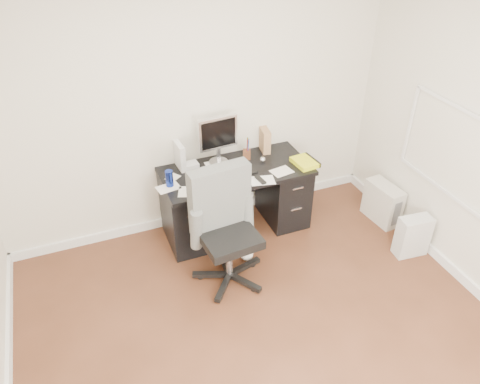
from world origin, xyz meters
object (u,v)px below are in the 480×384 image
object	(u,v)px
keyboard	(237,174)
wicker_basket	(225,218)
desk	(236,198)
pc_tower	(383,203)
lcd_monitor	(218,141)
office_chair	(229,232)

from	to	relation	value
keyboard	wicker_basket	bearing A→B (deg)	149.74
keyboard	desk	bearing A→B (deg)	65.90
pc_tower	wicker_basket	bearing A→B (deg)	161.70
desk	keyboard	world-z (taller)	keyboard
desk	wicker_basket	world-z (taller)	desk
lcd_monitor	keyboard	distance (m)	0.39
desk	office_chair	distance (m)	0.78
pc_tower	wicker_basket	xyz separation A→B (m)	(-1.70, 0.38, -0.00)
desk	pc_tower	size ratio (longest dim) A/B	3.41
office_chair	pc_tower	xyz separation A→B (m)	(1.89, 0.24, -0.35)
pc_tower	wicker_basket	world-z (taller)	pc_tower
desk	wicker_basket	bearing A→B (deg)	-158.77
lcd_monitor	keyboard	world-z (taller)	lcd_monitor
pc_tower	keyboard	bearing A→B (deg)	162.38
keyboard	pc_tower	distance (m)	1.70
pc_tower	lcd_monitor	bearing A→B (deg)	153.80
desk	pc_tower	xyz separation A→B (m)	(1.55, -0.44, -0.18)
desk	office_chair	world-z (taller)	office_chair
keyboard	lcd_monitor	bearing A→B (deg)	97.99
keyboard	office_chair	world-z (taller)	office_chair
desk	lcd_monitor	bearing A→B (deg)	122.68
office_chair	wicker_basket	bearing A→B (deg)	68.66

